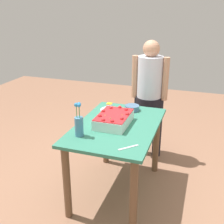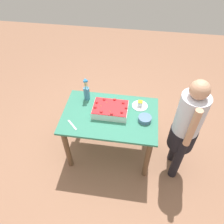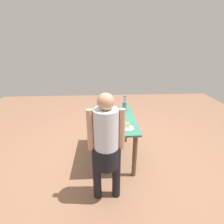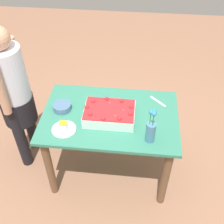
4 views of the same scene
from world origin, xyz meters
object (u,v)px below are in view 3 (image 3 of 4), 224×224
Objects in this scene: serving_plate_with_slice at (127,127)px; person_standing at (106,143)px; flower_vase at (125,105)px; sheet_cake at (115,116)px; cake_knife at (99,110)px; fruit_bowl at (112,129)px.

serving_plate_with_slice is 0.63m from person_standing.
flower_vase is at bearing -16.92° from person_standing.
person_standing reaches higher than sheet_cake.
cake_knife is 1.31m from person_standing.
serving_plate_with_slice is at bearing -106.09° from cake_knife.
serving_plate_with_slice is (0.35, 0.17, -0.03)m from sheet_cake.
cake_knife is (-0.77, -0.44, -0.02)m from serving_plate_with_slice.
fruit_bowl is at bearing -73.67° from serving_plate_with_slice.
cake_knife is 0.59× the size of flower_vase.
sheet_cake reaches higher than fruit_bowl.
cake_knife is at bearing -98.68° from flower_vase.
fruit_bowl is 0.47m from person_standing.
flower_vase reaches higher than fruit_bowl.
fruit_bowl is (0.07, -0.24, 0.01)m from serving_plate_with_slice.
sheet_cake reaches higher than serving_plate_with_slice.
flower_vase is (-0.34, 0.21, 0.06)m from sheet_cake.
person_standing is (1.23, -0.37, -0.03)m from flower_vase.
cake_knife is 0.87m from fruit_bowl.
serving_plate_with_slice is 0.13× the size of person_standing.
fruit_bowl reaches higher than cake_knife.
sheet_cake is 1.35× the size of flower_vase.
flower_vase is 1.98× the size of fruit_bowl.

